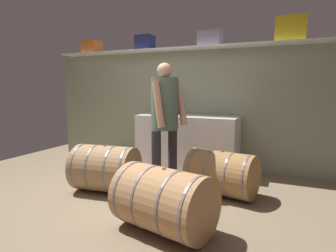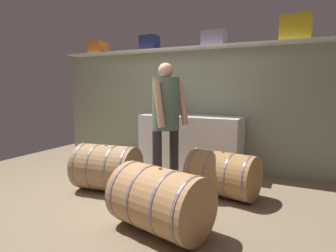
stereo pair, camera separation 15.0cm
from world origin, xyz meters
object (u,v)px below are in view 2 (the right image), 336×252
work_cabinet (190,143)px  wine_barrel_far (160,200)px  toolcase_grey (214,38)px  wine_glass (159,108)px  toolcase_orange (98,48)px  wine_bottle_clear (176,106)px  wine_bottle_green (157,106)px  toolcase_navy (149,43)px  wine_barrel_flank (107,168)px  winemaker_pouring (166,113)px  toolcase_yellow (296,28)px  wine_bottle_amber (180,107)px  wine_barrel_near (223,174)px

work_cabinet → wine_barrel_far: bearing=-75.9°
toolcase_grey → wine_glass: toolcase_grey is taller
toolcase_orange → wine_bottle_clear: size_ratio=0.93×
toolcase_orange → wine_bottle_green: size_ratio=0.94×
toolcase_navy → wine_bottle_green: (0.33, -0.34, -1.10)m
work_cabinet → wine_barrel_flank: bearing=-115.9°
wine_glass → winemaker_pouring: (0.73, -1.17, 0.04)m
wine_glass → wine_bottle_green: bearing=-68.1°
toolcase_navy → wine_barrel_flank: toolcase_navy is taller
wine_bottle_green → wine_bottle_clear: size_ratio=0.99×
toolcase_navy → toolcase_orange: bearing=179.2°
wine_bottle_green → wine_glass: 0.36m
toolcase_yellow → wine_bottle_green: toolcase_yellow is taller
wine_bottle_green → wine_bottle_amber: (0.35, 0.18, -0.01)m
wine_barrel_near → wine_barrel_flank: bearing=-150.9°
toolcase_yellow → wine_bottle_clear: 2.16m
wine_barrel_near → wine_bottle_clear: bearing=148.9°
toolcase_orange → toolcase_grey: (2.35, 0.00, 0.01)m
toolcase_orange → wine_barrel_far: bearing=-40.9°
wine_bottle_amber → wine_barrel_flank: size_ratio=0.34×
toolcase_orange → wine_bottle_green: 1.88m
wine_barrel_far → wine_glass: bearing=131.8°
wine_bottle_amber → toolcase_orange: bearing=175.0°
wine_barrel_near → wine_barrel_far: bearing=-93.0°
wine_glass → wine_barrel_near: (1.48, -1.06, -0.72)m
toolcase_orange → wine_barrel_near: size_ratio=0.32×
work_cabinet → wine_barrel_near: size_ratio=1.78×
toolcase_navy → wine_barrel_flank: (0.22, -1.57, -1.86)m
wine_bottle_clear → wine_bottle_amber: size_ratio=1.09×
toolcase_yellow → wine_barrel_near: 2.33m
wine_bottle_clear → wine_bottle_amber: 0.14m
toolcase_navy → wine_glass: (0.20, -0.01, -1.16)m
toolcase_grey → wine_bottle_clear: toolcase_grey is taller
wine_barrel_far → winemaker_pouring: winemaker_pouring is taller
wine_glass → wine_barrel_near: size_ratio=0.14×
wine_bottle_green → wine_barrel_near: wine_bottle_green is taller
toolcase_yellow → wine_barrel_flank: 3.29m
toolcase_grey → winemaker_pouring: toolcase_grey is taller
toolcase_yellow → wine_bottle_clear: toolcase_yellow is taller
toolcase_navy → work_cabinet: (0.89, -0.20, -1.71)m
wine_bottle_green → wine_barrel_near: size_ratio=0.34×
wine_bottle_green → toolcase_navy: bearing=134.0°
wine_barrel_flank → work_cabinet: bearing=57.7°
work_cabinet → wine_bottle_green: 0.84m
toolcase_grey → wine_barrel_far: toolcase_grey is taller
wine_bottle_amber → wine_glass: 0.50m
toolcase_orange → wine_barrel_flank: bearing=-48.1°
toolcase_orange → toolcase_navy: 1.16m
winemaker_pouring → toolcase_orange: bearing=-98.0°
work_cabinet → toolcase_yellow: bearing=7.6°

